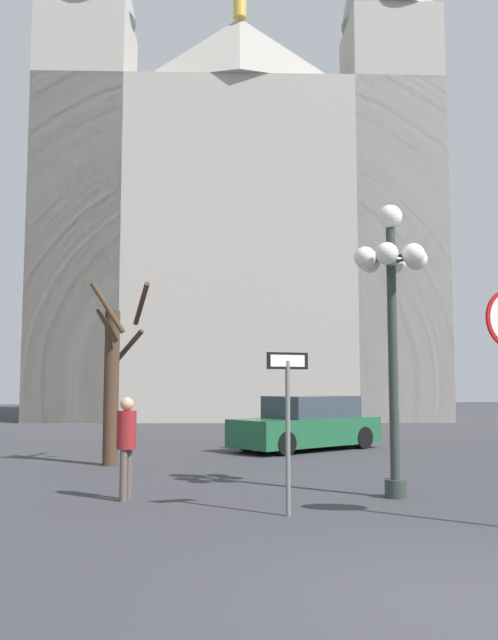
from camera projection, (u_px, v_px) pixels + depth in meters
The scene contains 7 objects.
ground_plane at pixel (471, 608), 5.61m from camera, with size 120.00×120.00×0.00m, color #38383D.
cathedral at pixel (238, 220), 38.78m from camera, with size 22.89×16.16×36.63m.
one_way_arrow_sign at pixel (288, 411), 9.65m from camera, with size 0.65×0.17×2.34m.
street_lamp at pixel (392, 290), 11.38m from camera, with size 1.31×1.19×4.97m.
bare_tree at pixel (113, 377), 15.62m from camera, with size 1.40×1.42×4.26m.
parked_car_near_green at pixel (308, 425), 19.17m from camera, with size 4.81×3.76×1.54m.
pedestrian_walking at pixel (126, 438), 10.87m from camera, with size 0.32×0.32×1.67m.
Camera 1 is at (-2.83, -5.42, 1.88)m, focal length 37.36 mm.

